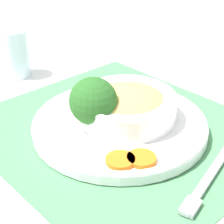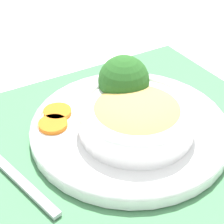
# 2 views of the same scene
# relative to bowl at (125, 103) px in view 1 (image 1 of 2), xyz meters

# --- Properties ---
(ground_plane) EXTENTS (4.00, 4.00, 0.00)m
(ground_plane) POSITION_rel_bowl_xyz_m (-0.00, 0.02, -0.05)
(ground_plane) COLOR white
(placemat) EXTENTS (0.48, 0.43, 0.00)m
(placemat) POSITION_rel_bowl_xyz_m (-0.00, 0.02, -0.04)
(placemat) COLOR #4C8C59
(placemat) RESTS_ON ground_plane
(plate) EXTENTS (0.30, 0.30, 0.02)m
(plate) POSITION_rel_bowl_xyz_m (-0.00, 0.02, -0.03)
(plate) COLOR white
(plate) RESTS_ON placemat
(bowl) EXTENTS (0.17, 0.17, 0.05)m
(bowl) POSITION_rel_bowl_xyz_m (0.00, 0.00, 0.00)
(bowl) COLOR white
(bowl) RESTS_ON plate
(broccoli_floret) EXTENTS (0.08, 0.08, 0.09)m
(broccoli_floret) POSITION_rel_bowl_xyz_m (0.01, 0.06, 0.02)
(broccoli_floret) COLOR #84AD5B
(broccoli_floret) RESTS_ON plate
(carrot_slice_near) EXTENTS (0.04, 0.04, 0.01)m
(carrot_slice_near) POSITION_rel_bowl_xyz_m (-0.09, 0.10, -0.02)
(carrot_slice_near) COLOR orange
(carrot_slice_near) RESTS_ON plate
(carrot_slice_middle) EXTENTS (0.04, 0.04, 0.01)m
(carrot_slice_middle) POSITION_rel_bowl_xyz_m (-0.10, 0.07, -0.02)
(carrot_slice_middle) COLOR orange
(carrot_slice_middle) RESTS_ON plate
(water_glass) EXTENTS (0.06, 0.06, 0.11)m
(water_glass) POSITION_rel_bowl_xyz_m (0.32, 0.01, 0.00)
(water_glass) COLOR silver
(water_glass) RESTS_ON ground_plane
(fork) EXTENTS (0.06, 0.18, 0.01)m
(fork) POSITION_rel_bowl_xyz_m (-0.19, 0.03, -0.04)
(fork) COLOR #B7B7BC
(fork) RESTS_ON placemat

